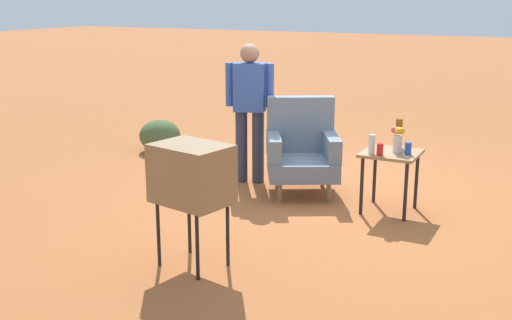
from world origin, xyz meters
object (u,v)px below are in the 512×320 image
object	(u,v)px
tv_on_stand	(192,175)
bottle_short_clear	(372,144)
person_standing	(250,105)
soda_can_red	(380,149)
flower_vase	(398,138)
soda_can_blue	(408,149)
side_table	(391,161)
bottle_tall_amber	(399,133)
armchair	(302,149)

from	to	relation	value
tv_on_stand	bottle_short_clear	distance (m)	2.10
bottle_short_clear	person_standing	bearing A→B (deg)	163.33
soda_can_red	flower_vase	size ratio (longest dim) A/B	0.46
flower_vase	tv_on_stand	bearing A→B (deg)	-118.45
soda_can_blue	soda_can_red	bearing A→B (deg)	-145.00
side_table	person_standing	size ratio (longest dim) A/B	0.39
soda_can_blue	soda_can_red	world-z (taller)	same
side_table	soda_can_blue	bearing A→B (deg)	-10.81
tv_on_stand	bottle_tall_amber	size ratio (longest dim) A/B	3.43
armchair	soda_can_red	size ratio (longest dim) A/B	8.69
armchair	bottle_short_clear	xyz separation A→B (m)	(0.93, -0.41, 0.24)
person_standing	soda_can_red	bearing A→B (deg)	-16.32
bottle_short_clear	bottle_tall_amber	bearing A→B (deg)	69.54
soda_can_blue	bottle_short_clear	distance (m)	0.36
bottle_short_clear	tv_on_stand	bearing A→B (deg)	-115.71
tv_on_stand	armchair	bearing A→B (deg)	90.43
armchair	soda_can_red	distance (m)	1.12
soda_can_red	person_standing	bearing A→B (deg)	163.68
tv_on_stand	soda_can_blue	bearing A→B (deg)	58.78
armchair	person_standing	distance (m)	0.83
bottle_short_clear	soda_can_red	bearing A→B (deg)	-9.64
armchair	person_standing	bearing A→B (deg)	173.47
bottle_tall_amber	flower_vase	world-z (taller)	bottle_tall_amber
armchair	bottle_tall_amber	bearing A→B (deg)	0.74
person_standing	bottle_short_clear	bearing A→B (deg)	-16.67
person_standing	flower_vase	size ratio (longest dim) A/B	6.19
person_standing	bottle_tall_amber	distance (m)	1.79
soda_can_red	flower_vase	world-z (taller)	flower_vase
person_standing	flower_vase	xyz separation A→B (m)	(1.84, -0.31, -0.16)
side_table	soda_can_red	bearing A→B (deg)	-106.85
soda_can_blue	bottle_short_clear	world-z (taller)	bottle_short_clear
person_standing	soda_can_blue	xyz separation A→B (m)	(1.96, -0.34, -0.24)
side_table	soda_can_blue	xyz separation A→B (m)	(0.18, -0.03, 0.16)
tv_on_stand	soda_can_blue	xyz separation A→B (m)	(1.24, 2.04, -0.09)
soda_can_blue	person_standing	bearing A→B (deg)	170.24
soda_can_red	flower_vase	bearing A→B (deg)	57.95
tv_on_stand	soda_can_red	distance (m)	2.13
tv_on_stand	bottle_short_clear	size ratio (longest dim) A/B	5.15
soda_can_red	side_table	bearing A→B (deg)	73.15
bottle_tall_amber	side_table	bearing A→B (deg)	-91.70
side_table	flower_vase	distance (m)	0.25
bottle_short_clear	flower_vase	bearing A→B (deg)	40.20
armchair	soda_can_blue	world-z (taller)	armchair
soda_can_blue	bottle_tall_amber	world-z (taller)	bottle_tall_amber
person_standing	bottle_short_clear	xyz separation A→B (m)	(1.63, -0.49, -0.20)
soda_can_blue	bottle_short_clear	size ratio (longest dim) A/B	0.61
soda_can_red	bottle_tall_amber	distance (m)	0.45
armchair	tv_on_stand	size ratio (longest dim) A/B	1.03
soda_can_blue	side_table	bearing A→B (deg)	169.19
armchair	bottle_short_clear	size ratio (longest dim) A/B	5.30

